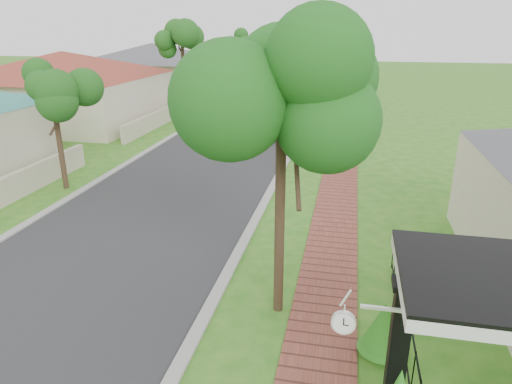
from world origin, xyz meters
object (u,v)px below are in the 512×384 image
Objects in this scene: station_clock at (347,321)px; utility_pole at (319,57)px; porch_post at (397,356)px; parked_car_red at (278,121)px; near_tree at (282,97)px; parked_car_white at (309,82)px.

utility_pole is at bearing 95.84° from station_clock.
porch_post is 21.09m from parked_car_red.
near_tree is 5.82× the size of station_clock.
near_tree is at bearing 133.23° from porch_post.
utility_pole reaches higher than near_tree.
parked_car_red is 4.42× the size of station_clock.
parked_car_red is 0.52× the size of utility_pole.
near_tree is at bearing 117.30° from station_clock.
parked_car_red is 1.10× the size of parked_car_white.
parked_car_white is at bearing 94.54° from near_tree.
porch_post is at bearing -81.76° from utility_pole.
parked_car_red reaches higher than parked_car_white.
porch_post is at bearing -91.30° from parked_car_white.
porch_post is 5.07m from near_tree.
parked_car_red is at bearing 104.42° from porch_post.
porch_post is 1.26m from station_clock.
parked_car_white is 0.69× the size of near_tree.
porch_post is 0.41× the size of near_tree.
parked_car_white is (-5.45, 41.58, -0.43)m from porch_post.
near_tree reaches higher than station_clock.
utility_pole reaches higher than parked_car_white.
porch_post reaches higher than parked_car_red.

